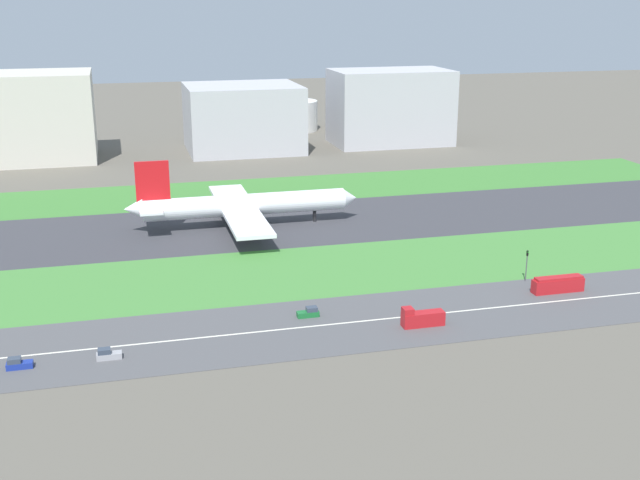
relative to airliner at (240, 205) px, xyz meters
name	(u,v)px	position (x,y,z in m)	size (l,w,h in m)	color
ground_plane	(315,222)	(21.34, 0.00, -6.23)	(800.00, 800.00, 0.00)	#5B564C
runway	(315,222)	(21.34, 0.00, -6.18)	(280.00, 46.00, 0.10)	#38383D
grass_median_north	(285,189)	(21.34, 41.00, -6.18)	(280.00, 36.00, 0.10)	#3D7A33
grass_median_south	(357,267)	(21.34, -41.00, -6.18)	(280.00, 36.00, 0.10)	#427F38
highway	(403,317)	(21.34, -73.00, -6.18)	(280.00, 28.00, 0.10)	#4C4C4F
highway_centerline	(403,317)	(21.34, -73.00, -6.13)	(266.00, 0.50, 0.01)	silver
airliner	(240,205)	(0.00, 0.00, 0.00)	(65.00, 56.00, 19.70)	white
car_1	(18,364)	(-51.11, -78.00, -5.31)	(4.40, 1.80, 2.00)	navy
car_0	(309,313)	(3.06, -68.00, -5.31)	(4.40, 1.80, 2.00)	#19662D
car_2	(108,354)	(-36.10, -78.00, -5.31)	(4.40, 1.80, 2.00)	#99999E
truck_0	(422,318)	(23.24, -78.00, -4.56)	(8.40, 2.50, 4.00)	#B2191E
bus_0	(558,284)	(58.70, -68.00, -4.41)	(11.60, 2.50, 3.50)	#B2191E
traffic_light	(527,263)	(55.34, -60.01, -1.94)	(0.36, 0.50, 7.20)	#4C4C51
terminal_building	(16,117)	(-68.66, 114.00, 10.64)	(58.21, 35.62, 33.75)	beige
hangar_building	(243,118)	(19.47, 114.00, 7.22)	(45.90, 39.02, 26.91)	#B2B2B7
office_tower	(390,107)	(83.55, 114.00, 9.54)	(49.74, 30.25, 31.55)	#B2B2B7
fuel_tank_west	(231,114)	(20.78, 159.00, 2.73)	(16.10, 16.10, 17.92)	silver
fuel_tank_centre	(291,116)	(49.67, 159.00, 0.80)	(25.10, 25.10, 14.07)	silver
fuel_tank_east	(362,113)	(85.09, 159.00, 0.70)	(25.40, 25.40, 13.86)	silver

